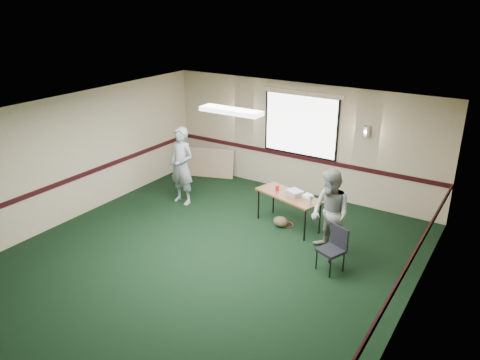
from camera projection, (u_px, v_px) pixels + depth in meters
The scene contains 13 objects.
ground at pixel (202, 263), 8.59m from camera, with size 8.00×8.00×0.00m, color black.
room_shell at pixel (261, 151), 9.67m from camera, with size 8.00×8.02×8.00m.
folding_table at pixel (289, 197), 9.72m from camera, with size 1.55×0.95×0.72m.
projector at pixel (295, 193), 9.66m from camera, with size 0.30×0.25×0.10m, color #9B9CA4.
game_console at pixel (308, 196), 9.57m from camera, with size 0.20×0.16×0.05m, color white.
red_cup at pixel (277, 188), 9.88m from camera, with size 0.08×0.08×0.12m, color red.
water_bottle at pixel (310, 200), 9.19m from camera, with size 0.06×0.06×0.20m, color #91B9EE.
duffel_bag at pixel (281, 222), 9.88m from camera, with size 0.32×0.24×0.23m, color #4A412A.
cable_coil at pixel (286, 224), 10.00m from camera, with size 0.30×0.30×0.02m, color red.
folded_table at pixel (206, 163), 12.54m from camera, with size 1.50×0.06×0.77m, color #9D7D61.
conference_chair at pixel (334, 245), 8.23m from camera, with size 0.52×0.53×0.81m.
person_left at pixel (182, 166), 10.76m from camera, with size 0.67×0.44×1.83m, color #416090.
person_right at pixel (330, 214), 8.60m from camera, with size 0.81×0.63×1.66m, color slate.
Camera 1 is at (4.57, -5.88, 4.60)m, focal length 35.00 mm.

